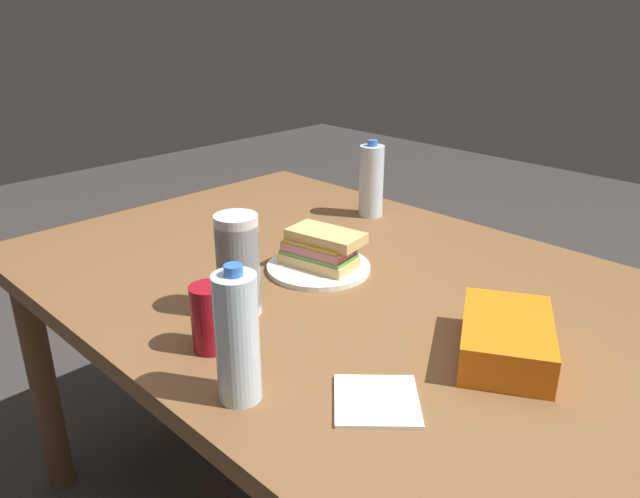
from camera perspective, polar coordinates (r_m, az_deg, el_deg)
name	(u,v)px	position (r m, az deg, el deg)	size (l,w,h in m)	color
dining_table	(335,310)	(1.41, 1.38, -5.72)	(1.51, 1.05, 0.74)	brown
paper_plate	(320,267)	(1.41, 0.00, -1.66)	(0.24, 0.24, 0.01)	white
sandwich	(322,248)	(1.39, 0.17, 0.10)	(0.19, 0.13, 0.08)	#DBB26B
soda_can_red	(210,318)	(1.09, -10.21, -6.33)	(0.07, 0.07, 0.12)	maroon
chip_bag	(506,339)	(1.11, 16.94, -7.98)	(0.23, 0.15, 0.07)	orange
water_bottle_tall	(237,338)	(0.94, -7.71, -8.19)	(0.07, 0.07, 0.23)	silver
plastic_cup_stack	(238,265)	(1.19, -7.63, -1.49)	(0.08, 0.08, 0.20)	silver
water_bottle_spare	(371,181)	(1.74, 4.80, 6.35)	(0.07, 0.07, 0.22)	silver
paper_napkin	(377,400)	(0.98, 5.29, -13.86)	(0.13, 0.13, 0.01)	white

